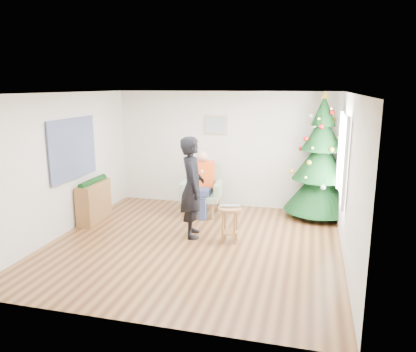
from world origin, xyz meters
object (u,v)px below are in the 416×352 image
(armchair, at_px, (202,196))
(console, at_px, (94,202))
(stool, at_px, (230,224))
(christmas_tree, at_px, (321,162))
(standing_man, at_px, (192,187))

(armchair, xyz_separation_m, console, (-2.01, -1.00, 0.01))
(stool, bearing_deg, christmas_tree, 51.16)
(christmas_tree, relative_size, console, 2.62)
(stool, height_order, armchair, armchair)
(standing_man, distance_m, console, 2.27)
(christmas_tree, height_order, standing_man, christmas_tree)
(standing_man, height_order, console, standing_man)
(christmas_tree, xyz_separation_m, standing_man, (-2.26, -1.76, -0.26))
(armchair, bearing_deg, christmas_tree, 5.30)
(christmas_tree, bearing_deg, console, -162.00)
(christmas_tree, xyz_separation_m, stool, (-1.53, -1.90, -0.85))
(standing_man, bearing_deg, christmas_tree, -70.59)
(stool, height_order, standing_man, standing_man)
(armchair, relative_size, console, 1.05)
(console, bearing_deg, christmas_tree, 14.52)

